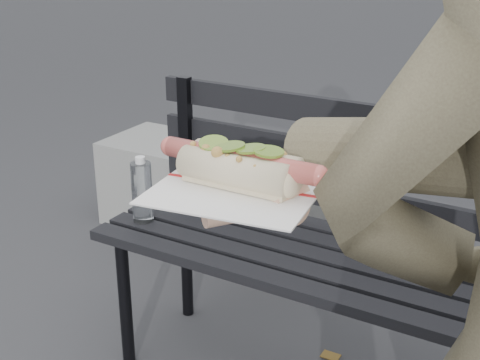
# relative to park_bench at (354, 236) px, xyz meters

# --- Properties ---
(park_bench) EXTENTS (1.50, 0.44, 0.88)m
(park_bench) POSITION_rel_park_bench_xyz_m (0.00, 0.00, 0.00)
(park_bench) COLOR black
(park_bench) RESTS_ON ground
(concrete_block) EXTENTS (1.20, 0.40, 0.40)m
(concrete_block) POSITION_rel_park_bench_xyz_m (-0.85, 0.73, -0.32)
(concrete_block) COLOR slate
(concrete_block) RESTS_ON ground
(held_hotdog) EXTENTS (0.62, 0.31, 0.20)m
(held_hotdog) POSITION_rel_park_bench_xyz_m (0.39, -0.92, 0.58)
(held_hotdog) COLOR #4A4131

